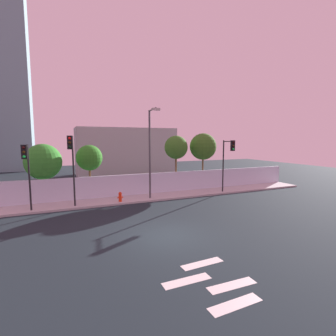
{
  "coord_description": "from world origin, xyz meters",
  "views": [
    {
      "loc": [
        -4.8,
        -11.42,
        4.93
      ],
      "look_at": [
        2.96,
        6.5,
        2.72
      ],
      "focal_mm": 26.71,
      "sensor_mm": 36.0,
      "label": 1
    }
  ],
  "objects_px": {
    "roadside_tree_leftmost": "(43,162)",
    "fire_hydrant": "(120,196)",
    "traffic_light_left": "(27,163)",
    "roadside_tree_midleft": "(89,158)",
    "traffic_light_right": "(72,156)",
    "roadside_tree_midright": "(176,148)",
    "street_lamp_curbside": "(151,147)",
    "traffic_light_center": "(228,155)",
    "roadside_tree_rightmost": "(203,147)"
  },
  "relations": [
    {
      "from": "traffic_light_left",
      "to": "fire_hydrant",
      "type": "height_order",
      "value": "traffic_light_left"
    },
    {
      "from": "street_lamp_curbside",
      "to": "fire_hydrant",
      "type": "bearing_deg",
      "value": 178.81
    },
    {
      "from": "traffic_light_center",
      "to": "roadside_tree_rightmost",
      "type": "height_order",
      "value": "roadside_tree_rightmost"
    },
    {
      "from": "fire_hydrant",
      "to": "traffic_light_right",
      "type": "bearing_deg",
      "value": -169.42
    },
    {
      "from": "street_lamp_curbside",
      "to": "roadside_tree_rightmost",
      "type": "xyz_separation_m",
      "value": [
        6.68,
        2.99,
        -0.14
      ]
    },
    {
      "from": "roadside_tree_leftmost",
      "to": "roadside_tree_rightmost",
      "type": "xyz_separation_m",
      "value": [
        14.59,
        0.0,
        1.03
      ]
    },
    {
      "from": "traffic_light_right",
      "to": "fire_hydrant",
      "type": "bearing_deg",
      "value": 10.58
    },
    {
      "from": "fire_hydrant",
      "to": "traffic_light_center",
      "type": "bearing_deg",
      "value": -4.85
    },
    {
      "from": "street_lamp_curbside",
      "to": "roadside_tree_leftmost",
      "type": "bearing_deg",
      "value": 159.28
    },
    {
      "from": "traffic_light_left",
      "to": "fire_hydrant",
      "type": "distance_m",
      "value": 6.81
    },
    {
      "from": "traffic_light_right",
      "to": "roadside_tree_leftmost",
      "type": "relative_size",
      "value": 1.09
    },
    {
      "from": "traffic_light_right",
      "to": "roadside_tree_rightmost",
      "type": "distance_m",
      "value": 13.11
    },
    {
      "from": "fire_hydrant",
      "to": "roadside_tree_midleft",
      "type": "bearing_deg",
      "value": 122.83
    },
    {
      "from": "roadside_tree_midright",
      "to": "roadside_tree_leftmost",
      "type": "bearing_deg",
      "value": -180.0
    },
    {
      "from": "roadside_tree_midright",
      "to": "roadside_tree_rightmost",
      "type": "height_order",
      "value": "roadside_tree_rightmost"
    },
    {
      "from": "traffic_light_right",
      "to": "fire_hydrant",
      "type": "distance_m",
      "value": 4.77
    },
    {
      "from": "fire_hydrant",
      "to": "roadside_tree_midright",
      "type": "relative_size",
      "value": 0.14
    },
    {
      "from": "traffic_light_center",
      "to": "traffic_light_right",
      "type": "xyz_separation_m",
      "value": [
        -12.92,
        0.17,
        0.2
      ]
    },
    {
      "from": "roadside_tree_rightmost",
      "to": "traffic_light_center",
      "type": "bearing_deg",
      "value": -85.33
    },
    {
      "from": "roadside_tree_midleft",
      "to": "roadside_tree_midright",
      "type": "bearing_deg",
      "value": 0.0
    },
    {
      "from": "roadside_tree_leftmost",
      "to": "roadside_tree_rightmost",
      "type": "distance_m",
      "value": 14.62
    },
    {
      "from": "traffic_light_center",
      "to": "roadside_tree_rightmost",
      "type": "xyz_separation_m",
      "value": [
        -0.31,
        3.75,
        0.61
      ]
    },
    {
      "from": "traffic_light_right",
      "to": "roadside_tree_midright",
      "type": "distance_m",
      "value": 10.24
    },
    {
      "from": "traffic_light_right",
      "to": "roadside_tree_leftmost",
      "type": "bearing_deg",
      "value": 118.95
    },
    {
      "from": "traffic_light_center",
      "to": "roadside_tree_midleft",
      "type": "height_order",
      "value": "traffic_light_center"
    },
    {
      "from": "fire_hydrant",
      "to": "roadside_tree_midleft",
      "type": "xyz_separation_m",
      "value": [
        -1.9,
        2.94,
        2.85
      ]
    },
    {
      "from": "traffic_light_left",
      "to": "roadside_tree_leftmost",
      "type": "relative_size",
      "value": 0.97
    },
    {
      "from": "roadside_tree_midleft",
      "to": "traffic_light_center",
      "type": "bearing_deg",
      "value": -18.19
    },
    {
      "from": "traffic_light_left",
      "to": "traffic_light_right",
      "type": "bearing_deg",
      "value": -2.66
    },
    {
      "from": "traffic_light_center",
      "to": "roadside_tree_rightmost",
      "type": "bearing_deg",
      "value": 94.67
    },
    {
      "from": "fire_hydrant",
      "to": "roadside_tree_midright",
      "type": "xyz_separation_m",
      "value": [
        6.17,
        2.94,
        3.63
      ]
    },
    {
      "from": "traffic_light_right",
      "to": "roadside_tree_rightmost",
      "type": "xyz_separation_m",
      "value": [
        12.61,
        3.58,
        0.41
      ]
    },
    {
      "from": "street_lamp_curbside",
      "to": "roadside_tree_leftmost",
      "type": "relative_size",
      "value": 1.54
    },
    {
      "from": "roadside_tree_midright",
      "to": "roadside_tree_rightmost",
      "type": "xyz_separation_m",
      "value": [
        3.02,
        0.0,
        0.05
      ]
    },
    {
      "from": "street_lamp_curbside",
      "to": "roadside_tree_rightmost",
      "type": "distance_m",
      "value": 7.32
    },
    {
      "from": "traffic_light_right",
      "to": "street_lamp_curbside",
      "type": "relative_size",
      "value": 0.71
    },
    {
      "from": "street_lamp_curbside",
      "to": "fire_hydrant",
      "type": "xyz_separation_m",
      "value": [
        -2.51,
        0.05,
        -3.82
      ]
    },
    {
      "from": "street_lamp_curbside",
      "to": "roadside_tree_midright",
      "type": "relative_size",
      "value": 1.33
    },
    {
      "from": "traffic_light_left",
      "to": "roadside_tree_midleft",
      "type": "height_order",
      "value": "traffic_light_left"
    },
    {
      "from": "roadside_tree_leftmost",
      "to": "fire_hydrant",
      "type": "bearing_deg",
      "value": -28.58
    },
    {
      "from": "roadside_tree_midleft",
      "to": "traffic_light_left",
      "type": "bearing_deg",
      "value": -141.04
    },
    {
      "from": "traffic_light_left",
      "to": "traffic_light_right",
      "type": "height_order",
      "value": "traffic_light_right"
    },
    {
      "from": "traffic_light_left",
      "to": "traffic_light_right",
      "type": "relative_size",
      "value": 0.89
    },
    {
      "from": "traffic_light_left",
      "to": "street_lamp_curbside",
      "type": "height_order",
      "value": "street_lamp_curbside"
    },
    {
      "from": "traffic_light_left",
      "to": "fire_hydrant",
      "type": "bearing_deg",
      "value": 4.73
    },
    {
      "from": "traffic_light_right",
      "to": "roadside_tree_midright",
      "type": "bearing_deg",
      "value": 20.47
    },
    {
      "from": "roadside_tree_midleft",
      "to": "roadside_tree_midright",
      "type": "xyz_separation_m",
      "value": [
        8.07,
        0.0,
        0.78
      ]
    },
    {
      "from": "traffic_light_center",
      "to": "roadside_tree_midleft",
      "type": "xyz_separation_m",
      "value": [
        -11.4,
        3.75,
        -0.21
      ]
    },
    {
      "from": "traffic_light_center",
      "to": "roadside_tree_leftmost",
      "type": "distance_m",
      "value": 15.36
    },
    {
      "from": "traffic_light_center",
      "to": "roadside_tree_midright",
      "type": "relative_size",
      "value": 0.89
    }
  ]
}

